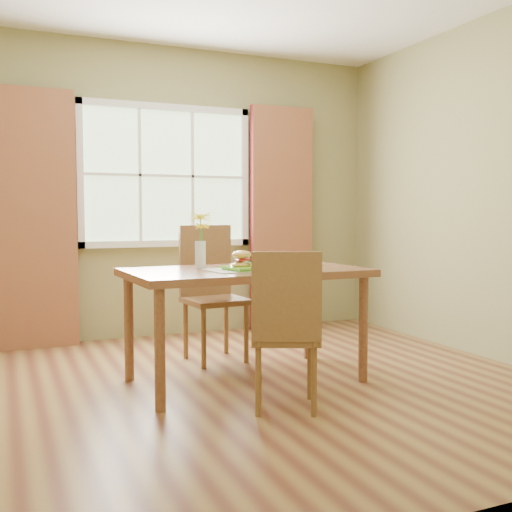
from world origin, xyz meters
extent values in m
cube|color=brown|center=(0.00, 0.00, -0.01)|extent=(4.20, 3.80, 0.02)
cube|color=#898352|center=(0.00, 1.91, 1.35)|extent=(4.20, 0.02, 2.70)
cube|color=#898352|center=(0.00, -1.91, 1.35)|extent=(4.20, 0.02, 2.70)
cube|color=#898352|center=(2.11, 0.00, 1.35)|extent=(0.02, 3.80, 2.70)
cube|color=#B4DDA7|center=(0.00, 1.88, 1.50)|extent=(1.50, 0.02, 1.20)
cube|color=white|center=(0.00, 1.85, 2.13)|extent=(1.62, 0.04, 0.06)
cube|color=white|center=(0.00, 1.85, 0.87)|extent=(1.62, 0.04, 0.06)
cube|color=white|center=(-0.78, 1.85, 1.50)|extent=(0.06, 0.04, 1.32)
cube|color=white|center=(0.78, 1.85, 1.50)|extent=(0.06, 0.04, 1.32)
cube|color=white|center=(0.00, 1.85, 1.50)|extent=(1.50, 0.03, 0.02)
cube|color=maroon|center=(-1.15, 1.78, 1.10)|extent=(0.65, 0.08, 2.20)
cube|color=maroon|center=(1.15, 1.78, 1.10)|extent=(0.65, 0.08, 2.20)
cube|color=brown|center=(0.09, 0.13, 0.75)|extent=(1.63, 0.96, 0.05)
cylinder|color=brown|center=(-0.61, -0.27, 0.36)|extent=(0.06, 0.06, 0.72)
cylinder|color=brown|center=(0.82, -0.21, 0.36)|extent=(0.06, 0.06, 0.72)
cylinder|color=brown|center=(-0.64, 0.46, 0.36)|extent=(0.06, 0.06, 0.72)
cylinder|color=brown|center=(0.78, 0.53, 0.36)|extent=(0.06, 0.06, 0.72)
cube|color=brown|center=(0.09, -0.49, 0.42)|extent=(0.52, 0.52, 0.04)
cube|color=brown|center=(0.01, -0.65, 0.69)|extent=(0.37, 0.19, 0.50)
cylinder|color=brown|center=(-0.12, -0.57, 0.20)|extent=(0.03, 0.03, 0.40)
cylinder|color=brown|center=(0.17, -0.70, 0.20)|extent=(0.03, 0.03, 0.40)
cylinder|color=brown|center=(0.01, -0.28, 0.20)|extent=(0.03, 0.03, 0.40)
cylinder|color=brown|center=(0.29, -0.41, 0.20)|extent=(0.03, 0.03, 0.40)
cube|color=brown|center=(0.09, 0.75, 0.47)|extent=(0.48, 0.48, 0.04)
cube|color=brown|center=(0.07, 0.95, 0.77)|extent=(0.44, 0.08, 0.57)
cylinder|color=brown|center=(-0.07, 0.55, 0.23)|extent=(0.04, 0.04, 0.45)
cylinder|color=brown|center=(0.28, 0.59, 0.23)|extent=(0.04, 0.04, 0.45)
cylinder|color=brown|center=(-0.11, 0.91, 0.23)|extent=(0.04, 0.04, 0.45)
cylinder|color=brown|center=(0.25, 0.94, 0.23)|extent=(0.04, 0.04, 0.45)
cube|color=beige|center=(0.02, 0.03, 0.78)|extent=(0.48, 0.37, 0.01)
cube|color=#6DD234|center=(0.03, 0.00, 0.79)|extent=(0.30, 0.30, 0.01)
ellipsoid|color=#F2BD52|center=(0.01, 0.01, 0.81)|extent=(0.18, 0.15, 0.04)
ellipsoid|color=#4C8C2D|center=(0.05, -0.01, 0.83)|extent=(0.08, 0.06, 0.01)
cylinder|color=red|center=(0.00, 0.01, 0.84)|extent=(0.08, 0.08, 0.01)
cylinder|color=red|center=(0.03, 0.01, 0.85)|extent=(0.07, 0.07, 0.01)
ellipsoid|color=#F2BD52|center=(0.01, 0.01, 0.88)|extent=(0.18, 0.15, 0.05)
cylinder|color=silver|center=(0.35, 0.04, 0.83)|extent=(0.07, 0.07, 0.11)
cylinder|color=silver|center=(0.35, 0.04, 0.82)|extent=(0.06, 0.06, 0.09)
cylinder|color=silver|center=(-0.18, 0.31, 0.87)|extent=(0.07, 0.07, 0.19)
cylinder|color=silver|center=(-0.18, 0.31, 0.82)|extent=(0.06, 0.06, 0.09)
cylinder|color=#3D7028|center=(-0.18, 0.31, 0.95)|extent=(0.01, 0.01, 0.35)
cylinder|color=#3D7028|center=(-0.16, 0.30, 0.92)|extent=(0.01, 0.01, 0.29)
camera|label=1|loc=(-1.44, -3.62, 1.14)|focal=42.00mm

